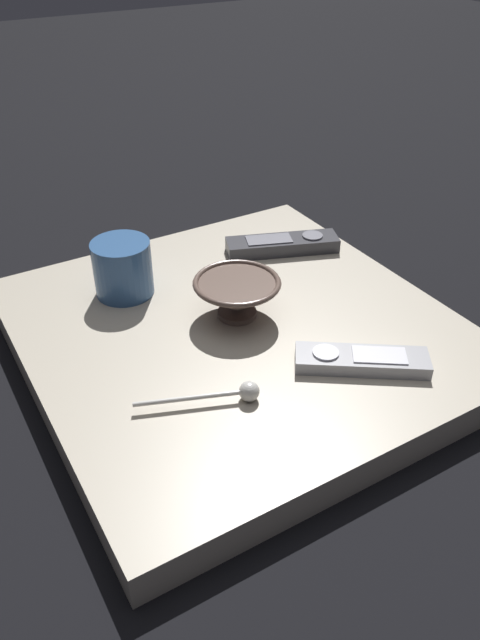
{
  "coord_description": "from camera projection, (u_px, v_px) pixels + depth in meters",
  "views": [
    {
      "loc": [
        0.37,
        0.63,
        0.56
      ],
      "look_at": [
        0.01,
        0.02,
        0.07
      ],
      "focal_mm": 34.86,
      "sensor_mm": 36.0,
      "label": 1
    }
  ],
  "objects": [
    {
      "name": "ground_plane",
      "position": [
        237.0,
        348.0,
        0.92
      ],
      "size": [
        6.0,
        6.0,
        0.0
      ],
      "primitive_type": "plane",
      "color": "black"
    },
    {
      "name": "table",
      "position": [
        237.0,
        335.0,
        0.9
      ],
      "size": [
        0.58,
        0.6,
        0.05
      ],
      "color": "#B7AD99",
      "rests_on": "ground"
    },
    {
      "name": "cereal_bowl",
      "position": [
        237.0,
        295.0,
        0.89
      ],
      "size": [
        0.13,
        0.13,
        0.06
      ],
      "color": "brown",
      "rests_on": "table"
    },
    {
      "name": "coffee_mug",
      "position": [
        123.0,
        268.0,
        0.93
      ],
      "size": [
        0.09,
        0.09,
        0.09
      ],
      "color": "#33598C",
      "rests_on": "table"
    },
    {
      "name": "teaspoon",
      "position": [
        236.0,
        393.0,
        0.75
      ],
      "size": [
        0.14,
        0.07,
        0.03
      ],
      "color": "silver",
      "rests_on": "table"
    },
    {
      "name": "tv_remote_near",
      "position": [
        362.0,
        360.0,
        0.8
      ],
      "size": [
        0.17,
        0.14,
        0.02
      ],
      "color": "#9E9EA3",
      "rests_on": "table"
    },
    {
      "name": "tv_remote_far",
      "position": [
        282.0,
        245.0,
        1.06
      ],
      "size": [
        0.2,
        0.11,
        0.03
      ],
      "color": "#38383D",
      "rests_on": "table"
    }
  ]
}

